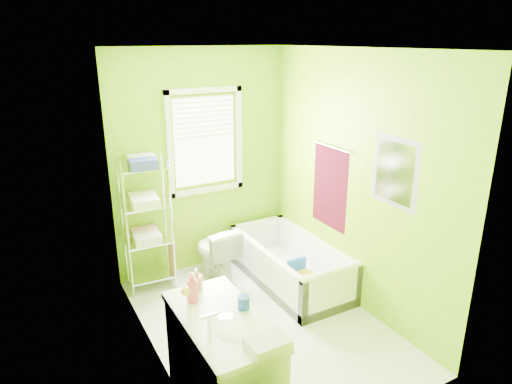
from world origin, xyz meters
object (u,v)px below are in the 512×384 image
vanity (223,361)px  wire_shelf_unit (147,211)px  toilet (216,253)px  bathtub (291,269)px

vanity → wire_shelf_unit: (0.05, 2.03, 0.49)m
vanity → wire_shelf_unit: size_ratio=0.71×
toilet → wire_shelf_unit: wire_shelf_unit is taller
bathtub → vanity: (-1.47, -1.34, 0.26)m
vanity → wire_shelf_unit: wire_shelf_unit is taller
toilet → vanity: vanity is taller
bathtub → wire_shelf_unit: size_ratio=1.06×
toilet → vanity: 1.98m
bathtub → wire_shelf_unit: 1.75m
toilet → wire_shelf_unit: (-0.71, 0.20, 0.58)m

